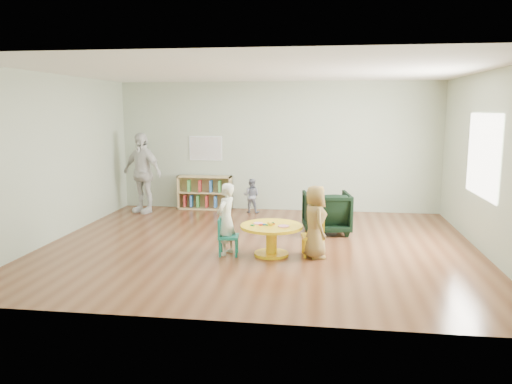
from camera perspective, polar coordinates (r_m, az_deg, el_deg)
room at (r=7.95m, az=0.49°, el=7.14°), size 7.10×7.00×2.80m
activity_table at (r=7.63m, az=1.78°, el=-4.86°), size 0.95×0.95×0.52m
kid_chair_left at (r=7.66m, az=-3.48°, el=-4.96°), size 0.34×0.34×0.58m
kid_chair_right at (r=7.67m, az=6.81°, el=-4.92°), size 0.37×0.37×0.59m
bookshelf at (r=11.21m, az=-5.90°, el=-0.08°), size 1.20×0.30×0.75m
alphabet_poster at (r=11.21m, az=-5.77°, el=4.99°), size 0.74×0.01×0.54m
armchair at (r=9.09m, az=8.06°, el=-2.31°), size 0.92×0.94×0.75m
child_left at (r=7.65m, az=-3.45°, el=-3.10°), size 0.38×0.47×1.11m
child_right at (r=7.51m, az=6.78°, el=-3.40°), size 0.49×0.62×1.10m
toddler at (r=10.73m, az=-0.53°, el=-0.43°), size 0.40×0.33×0.74m
adult_caretaker at (r=10.99m, az=-12.90°, el=2.16°), size 1.09×0.77×1.72m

